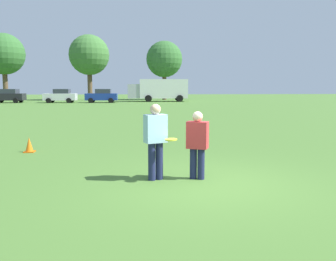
# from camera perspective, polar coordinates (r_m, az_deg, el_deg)

# --- Properties ---
(ground_plane) EXTENTS (189.28, 189.28, 0.00)m
(ground_plane) POSITION_cam_1_polar(r_m,az_deg,el_deg) (7.72, 6.59, -8.56)
(ground_plane) COLOR #47702D
(player_thrower) EXTENTS (0.54, 0.42, 1.70)m
(player_thrower) POSITION_cam_1_polar(r_m,az_deg,el_deg) (7.82, -2.03, -1.13)
(player_thrower) COLOR #1E234C
(player_thrower) RESTS_ON ground
(player_defender) EXTENTS (0.53, 0.43, 1.54)m
(player_defender) POSITION_cam_1_polar(r_m,az_deg,el_deg) (7.93, 4.78, -1.80)
(player_defender) COLOR #1E234C
(player_defender) RESTS_ON ground
(frisbee) EXTENTS (0.27, 0.27, 0.05)m
(frisbee) POSITION_cam_1_polar(r_m,az_deg,el_deg) (7.60, 0.49, -1.46)
(frisbee) COLOR yellow
(traffic_cone) EXTENTS (0.32, 0.32, 0.48)m
(traffic_cone) POSITION_cam_1_polar(r_m,az_deg,el_deg) (12.11, -21.54, -2.20)
(traffic_cone) COLOR #D8590C
(traffic_cone) RESTS_ON ground
(parked_car_mid_left) EXTENTS (4.24, 2.30, 1.82)m
(parked_car_mid_left) POSITION_cam_1_polar(r_m,az_deg,el_deg) (51.43, -24.40, 5.14)
(parked_car_mid_left) COLOR black
(parked_car_mid_left) RESTS_ON ground
(parked_car_center) EXTENTS (4.24, 2.30, 1.82)m
(parked_car_center) POSITION_cam_1_polar(r_m,az_deg,el_deg) (49.13, -16.97, 5.40)
(parked_car_center) COLOR silver
(parked_car_center) RESTS_ON ground
(parked_car_mid_right) EXTENTS (4.24, 2.30, 1.82)m
(parked_car_mid_right) POSITION_cam_1_polar(r_m,az_deg,el_deg) (48.16, -10.64, 5.55)
(parked_car_mid_right) COLOR navy
(parked_car_mid_right) RESTS_ON ground
(box_truck) EXTENTS (8.56, 3.15, 3.18)m
(box_truck) POSITION_cam_1_polar(r_m,az_deg,el_deg) (50.96, -1.44, 6.68)
(box_truck) COLOR white
(box_truck) RESTS_ON ground
(tree_center_elm) EXTENTS (6.39, 6.39, 10.38)m
(tree_center_elm) POSITION_cam_1_polar(r_m,az_deg,el_deg) (61.48, -25.04, 11.12)
(tree_center_elm) COLOR brown
(tree_center_elm) RESTS_ON ground
(tree_east_birch) EXTENTS (6.35, 6.35, 10.31)m
(tree_east_birch) POSITION_cam_1_polar(r_m,az_deg,el_deg) (58.39, -12.64, 11.81)
(tree_east_birch) COLOR brown
(tree_east_birch) RESTS_ON ground
(tree_east_oak) EXTENTS (5.84, 5.84, 9.49)m
(tree_east_oak) POSITION_cam_1_polar(r_m,az_deg,el_deg) (58.22, -0.60, 11.43)
(tree_east_oak) COLOR brown
(tree_east_oak) RESTS_ON ground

